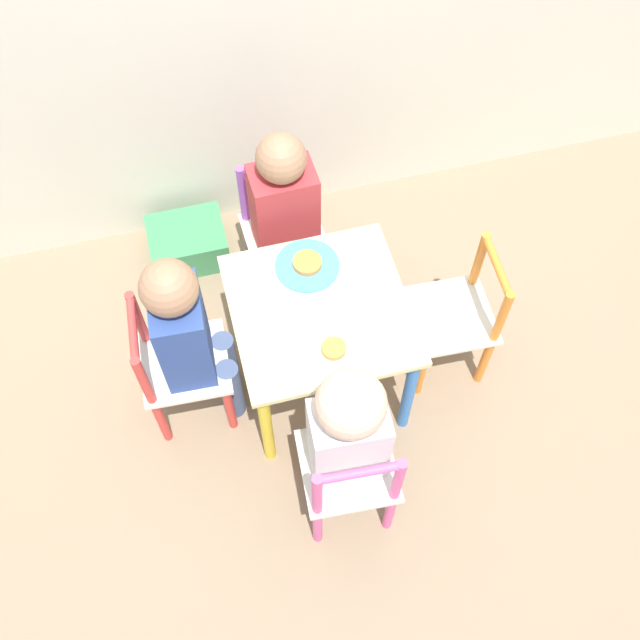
{
  "coord_description": "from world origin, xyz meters",
  "views": [
    {
      "loc": [
        -0.29,
        -1.1,
        2.26
      ],
      "look_at": [
        0.0,
        0.0,
        0.38
      ],
      "focal_mm": 42.0,
      "sensor_mm": 36.0,
      "label": 1
    }
  ],
  "objects_px": {
    "chair_purple": "(283,233)",
    "storage_bin": "(188,243)",
    "chair_orange": "(456,317)",
    "plate_front": "(334,350)",
    "chair_pink": "(349,476)",
    "child_left": "(189,332)",
    "chair_red": "(178,367)",
    "child_front": "(347,429)",
    "kids_table": "(320,322)",
    "plate_back": "(307,265)",
    "child_back": "(286,213)"
  },
  "relations": [
    {
      "from": "storage_bin",
      "to": "child_front",
      "type": "bearing_deg",
      "value": -72.78
    },
    {
      "from": "storage_bin",
      "to": "child_left",
      "type": "bearing_deg",
      "value": -93.89
    },
    {
      "from": "child_left",
      "to": "chair_red",
      "type": "bearing_deg",
      "value": 90.0
    },
    {
      "from": "chair_red",
      "to": "storage_bin",
      "type": "xyz_separation_m",
      "value": [
        0.1,
        0.6,
        -0.18
      ]
    },
    {
      "from": "chair_red",
      "to": "child_back",
      "type": "bearing_deg",
      "value": -47.21
    },
    {
      "from": "child_back",
      "to": "storage_bin",
      "type": "bearing_deg",
      "value": 140.49
    },
    {
      "from": "chair_red",
      "to": "chair_orange",
      "type": "relative_size",
      "value": 1.0
    },
    {
      "from": "chair_red",
      "to": "child_left",
      "type": "height_order",
      "value": "child_left"
    },
    {
      "from": "chair_red",
      "to": "child_front",
      "type": "xyz_separation_m",
      "value": [
        0.41,
        -0.4,
        0.19
      ]
    },
    {
      "from": "kids_table",
      "to": "storage_bin",
      "type": "xyz_separation_m",
      "value": [
        -0.34,
        0.62,
        -0.3
      ]
    },
    {
      "from": "child_back",
      "to": "plate_back",
      "type": "xyz_separation_m",
      "value": [
        0.01,
        -0.23,
        0.02
      ]
    },
    {
      "from": "kids_table",
      "to": "chair_orange",
      "type": "bearing_deg",
      "value": -2.95
    },
    {
      "from": "chair_pink",
      "to": "child_front",
      "type": "distance_m",
      "value": 0.2
    },
    {
      "from": "kids_table",
      "to": "plate_back",
      "type": "bearing_deg",
      "value": 90.0
    },
    {
      "from": "chair_pink",
      "to": "plate_front",
      "type": "bearing_deg",
      "value": -91.97
    },
    {
      "from": "chair_orange",
      "to": "chair_purple",
      "type": "bearing_deg",
      "value": -132.54
    },
    {
      "from": "child_back",
      "to": "plate_front",
      "type": "relative_size",
      "value": 4.78
    },
    {
      "from": "chair_pink",
      "to": "storage_bin",
      "type": "distance_m",
      "value": 1.12
    },
    {
      "from": "plate_back",
      "to": "plate_front",
      "type": "distance_m",
      "value": 0.3
    },
    {
      "from": "chair_purple",
      "to": "chair_pink",
      "type": "bearing_deg",
      "value": -92.9
    },
    {
      "from": "chair_orange",
      "to": "plate_front",
      "type": "xyz_separation_m",
      "value": [
        -0.44,
        -0.13,
        0.2
      ]
    },
    {
      "from": "chair_pink",
      "to": "plate_back",
      "type": "xyz_separation_m",
      "value": [
        0.03,
        0.59,
        0.2
      ]
    },
    {
      "from": "kids_table",
      "to": "plate_back",
      "type": "xyz_separation_m",
      "value": [
        0.0,
        0.15,
        0.09
      ]
    },
    {
      "from": "kids_table",
      "to": "storage_bin",
      "type": "relative_size",
      "value": 1.85
    },
    {
      "from": "chair_red",
      "to": "storage_bin",
      "type": "height_order",
      "value": "chair_red"
    },
    {
      "from": "chair_pink",
      "to": "storage_bin",
      "type": "relative_size",
      "value": 1.9
    },
    {
      "from": "chair_red",
      "to": "child_left",
      "type": "xyz_separation_m",
      "value": [
        0.06,
        -0.0,
        0.19
      ]
    },
    {
      "from": "child_back",
      "to": "child_left",
      "type": "distance_m",
      "value": 0.51
    },
    {
      "from": "plate_back",
      "to": "storage_bin",
      "type": "relative_size",
      "value": 0.7
    },
    {
      "from": "child_front",
      "to": "storage_bin",
      "type": "xyz_separation_m",
      "value": [
        -0.31,
        1.0,
        -0.37
      ]
    },
    {
      "from": "child_front",
      "to": "chair_purple",
      "type": "bearing_deg",
      "value": -86.89
    },
    {
      "from": "chair_orange",
      "to": "child_left",
      "type": "bearing_deg",
      "value": -90.04
    },
    {
      "from": "child_left",
      "to": "plate_back",
      "type": "height_order",
      "value": "child_left"
    },
    {
      "from": "kids_table",
      "to": "storage_bin",
      "type": "distance_m",
      "value": 0.77
    },
    {
      "from": "child_front",
      "to": "plate_back",
      "type": "distance_m",
      "value": 0.53
    },
    {
      "from": "chair_red",
      "to": "plate_back",
      "type": "distance_m",
      "value": 0.5
    },
    {
      "from": "kids_table",
      "to": "storage_bin",
      "type": "bearing_deg",
      "value": 118.26
    },
    {
      "from": "chair_pink",
      "to": "chair_orange",
      "type": "relative_size",
      "value": 1.0
    },
    {
      "from": "child_left",
      "to": "storage_bin",
      "type": "distance_m",
      "value": 0.71
    },
    {
      "from": "kids_table",
      "to": "chair_pink",
      "type": "xyz_separation_m",
      "value": [
        -0.03,
        -0.44,
        -0.12
      ]
    },
    {
      "from": "chair_red",
      "to": "child_left",
      "type": "relative_size",
      "value": 0.69
    },
    {
      "from": "child_left",
      "to": "storage_bin",
      "type": "xyz_separation_m",
      "value": [
        0.04,
        0.6,
        -0.37
      ]
    },
    {
      "from": "chair_purple",
      "to": "storage_bin",
      "type": "bearing_deg",
      "value": 147.83
    },
    {
      "from": "chair_red",
      "to": "child_back",
      "type": "height_order",
      "value": "child_back"
    },
    {
      "from": "chair_pink",
      "to": "chair_orange",
      "type": "bearing_deg",
      "value": -134.56
    },
    {
      "from": "chair_red",
      "to": "plate_front",
      "type": "distance_m",
      "value": 0.51
    },
    {
      "from": "kids_table",
      "to": "child_back",
      "type": "xyz_separation_m",
      "value": [
        -0.01,
        0.38,
        0.06
      ]
    },
    {
      "from": "kids_table",
      "to": "chair_purple",
      "type": "bearing_deg",
      "value": 91.97
    },
    {
      "from": "chair_red",
      "to": "child_back",
      "type": "distance_m",
      "value": 0.58
    },
    {
      "from": "chair_purple",
      "to": "child_back",
      "type": "bearing_deg",
      "value": -90.0
    }
  ]
}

